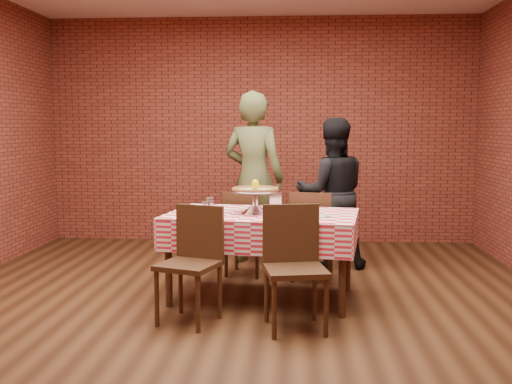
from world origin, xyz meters
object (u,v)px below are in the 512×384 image
(pizza, at_px, (255,190))
(diner_olive, at_px, (254,178))
(table, at_px, (262,256))
(chair_far_left, at_px, (246,233))
(pizza_stand, at_px, (255,202))
(chair_near_left, at_px, (188,266))
(chair_near_right, at_px, (296,269))
(water_glass_right, at_px, (210,203))
(water_glass_left, at_px, (206,208))
(chair_far_right, at_px, (313,235))
(condiment_caddy, at_px, (275,200))
(diner_black, at_px, (332,193))

(pizza, bearing_deg, diner_olive, 94.49)
(table, distance_m, chair_far_left, 0.87)
(pizza_stand, bearing_deg, chair_near_left, -124.60)
(diner_olive, bearing_deg, pizza_stand, 113.49)
(pizza, bearing_deg, chair_near_right, -66.01)
(chair_far_left, bearing_deg, water_glass_right, 79.21)
(water_glass_left, bearing_deg, chair_far_right, 39.86)
(pizza_stand, relative_size, condiment_caddy, 2.87)
(pizza_stand, relative_size, water_glass_left, 4.10)
(table, height_order, chair_near_left, chair_near_left)
(diner_olive, bearing_deg, diner_black, -169.82)
(condiment_caddy, xyz_separation_m, chair_near_right, (0.19, -1.11, -0.38))
(water_glass_left, height_order, chair_far_left, water_glass_left)
(table, bearing_deg, chair_near_left, -127.53)
(chair_near_left, height_order, diner_olive, diner_olive)
(chair_near_left, distance_m, diner_olive, 2.14)
(water_glass_left, xyz_separation_m, chair_far_left, (0.27, 0.92, -0.38))
(condiment_caddy, relative_size, chair_far_right, 0.17)
(condiment_caddy, bearing_deg, diner_black, 48.50)
(chair_near_right, bearing_deg, table, 99.04)
(chair_near_left, xyz_separation_m, chair_near_right, (0.82, -0.11, 0.01))
(chair_far_left, bearing_deg, chair_near_left, 90.95)
(table, xyz_separation_m, chair_near_left, (-0.53, -0.69, 0.07))
(table, xyz_separation_m, chair_far_left, (-0.21, 0.84, 0.05))
(chair_far_right, height_order, diner_black, diner_black)
(pizza_stand, xyz_separation_m, diner_olive, (-0.11, 1.38, 0.09))
(chair_near_right, bearing_deg, diner_olive, 91.10)
(chair_far_left, bearing_deg, pizza, 112.62)
(chair_near_left, xyz_separation_m, diner_black, (1.21, 1.92, 0.35))
(water_glass_left, distance_m, diner_black, 1.75)
(table, xyz_separation_m, water_glass_left, (-0.48, -0.08, 0.44))
(water_glass_right, distance_m, chair_far_left, 0.79)
(chair_near_right, distance_m, diner_olive, 2.26)
(chair_near_left, xyz_separation_m, diner_olive, (0.36, 2.05, 0.50))
(condiment_caddy, distance_m, chair_near_left, 1.24)
(pizza, distance_m, water_glass_left, 0.45)
(chair_near_left, xyz_separation_m, chair_far_right, (0.99, 1.39, -0.01))
(chair_far_left, height_order, diner_olive, diner_olive)
(water_glass_left, xyz_separation_m, chair_near_left, (-0.05, -0.61, -0.36))
(pizza, distance_m, diner_olive, 1.38)
(pizza, xyz_separation_m, diner_black, (0.74, 1.25, -0.16))
(pizza_stand, bearing_deg, chair_far_right, 53.91)
(table, bearing_deg, pizza_stand, -170.00)
(table, relative_size, pizza_stand, 3.67)
(diner_olive, bearing_deg, water_glass_left, 96.88)
(pizza, bearing_deg, diner_black, 59.38)
(water_glass_right, bearing_deg, diner_olive, 74.69)
(table, xyz_separation_m, diner_olive, (-0.17, 1.37, 0.57))
(pizza_stand, bearing_deg, chair_far_left, 99.90)
(table, distance_m, diner_olive, 1.49)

